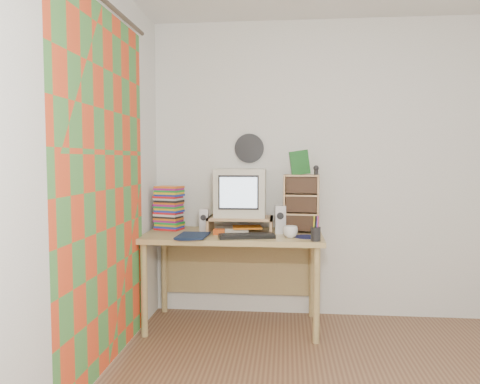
% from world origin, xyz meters
% --- Properties ---
extents(back_wall, '(3.50, 0.00, 3.50)m').
position_xyz_m(back_wall, '(0.00, 1.75, 1.25)').
color(back_wall, white).
rests_on(back_wall, floor).
extents(left_wall, '(0.00, 3.50, 3.50)m').
position_xyz_m(left_wall, '(-1.75, 0.00, 1.25)').
color(left_wall, white).
rests_on(left_wall, floor).
extents(curtain, '(0.00, 2.20, 2.20)m').
position_xyz_m(curtain, '(-1.71, 0.48, 1.15)').
color(curtain, '#E94820').
rests_on(curtain, left_wall).
extents(wall_disc, '(0.25, 0.02, 0.25)m').
position_xyz_m(wall_disc, '(-0.93, 1.73, 1.43)').
color(wall_disc, black).
rests_on(wall_disc, back_wall).
extents(desk, '(1.40, 0.70, 0.75)m').
position_xyz_m(desk, '(-1.03, 1.44, 0.62)').
color(desk, tan).
rests_on(desk, floor).
extents(monitor_riser, '(0.52, 0.30, 0.12)m').
position_xyz_m(monitor_riser, '(-0.98, 1.48, 0.84)').
color(monitor_riser, tan).
rests_on(monitor_riser, desk).
extents(crt_monitor, '(0.41, 0.41, 0.39)m').
position_xyz_m(crt_monitor, '(-0.99, 1.53, 1.06)').
color(crt_monitor, beige).
rests_on(crt_monitor, monitor_riser).
extents(speaker_left, '(0.07, 0.07, 0.19)m').
position_xyz_m(speaker_left, '(-1.27, 1.44, 0.84)').
color(speaker_left, silver).
rests_on(speaker_left, desk).
extents(speaker_right, '(0.09, 0.09, 0.22)m').
position_xyz_m(speaker_right, '(-0.66, 1.43, 0.86)').
color(speaker_right, silver).
rests_on(speaker_right, desk).
extents(keyboard, '(0.44, 0.23, 0.03)m').
position_xyz_m(keyboard, '(-0.90, 1.18, 0.76)').
color(keyboard, black).
rests_on(keyboard, desk).
extents(dvd_stack, '(0.24, 0.20, 0.30)m').
position_xyz_m(dvd_stack, '(-1.59, 1.53, 0.90)').
color(dvd_stack, brown).
rests_on(dvd_stack, desk).
extents(cd_rack, '(0.29, 0.17, 0.46)m').
position_xyz_m(cd_rack, '(-0.49, 1.49, 0.98)').
color(cd_rack, tan).
rests_on(cd_rack, desk).
extents(mug, '(0.12, 0.12, 0.09)m').
position_xyz_m(mug, '(-0.58, 1.22, 0.79)').
color(mug, white).
rests_on(mug, desk).
extents(diary, '(0.27, 0.21, 0.05)m').
position_xyz_m(diary, '(-1.42, 1.15, 0.78)').
color(diary, '#0F1D39').
rests_on(diary, desk).
extents(mousepad, '(0.23, 0.23, 0.00)m').
position_xyz_m(mousepad, '(-0.45, 1.26, 0.75)').
color(mousepad, '#101637').
rests_on(mousepad, desk).
extents(pen_cup, '(0.07, 0.07, 0.14)m').
position_xyz_m(pen_cup, '(-0.40, 1.09, 0.82)').
color(pen_cup, black).
rests_on(pen_cup, desk).
extents(papers, '(0.29, 0.23, 0.04)m').
position_xyz_m(papers, '(-1.01, 1.51, 0.77)').
color(papers, silver).
rests_on(papers, desk).
extents(red_box, '(0.09, 0.06, 0.04)m').
position_xyz_m(red_box, '(-1.13, 1.31, 0.77)').
color(red_box, '#BE4614').
rests_on(red_box, desk).
extents(game_box, '(0.15, 0.06, 0.19)m').
position_xyz_m(game_box, '(-0.51, 1.47, 1.31)').
color(game_box, '#195A20').
rests_on(game_box, cd_rack).
extents(webcam, '(0.05, 0.05, 0.08)m').
position_xyz_m(webcam, '(-0.38, 1.45, 1.25)').
color(webcam, black).
rests_on(webcam, cd_rack).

